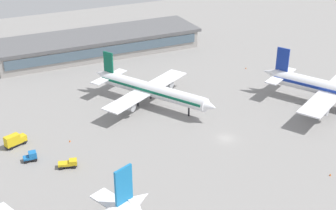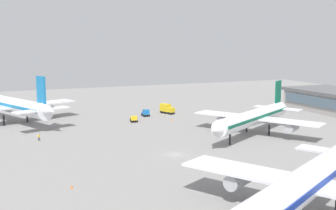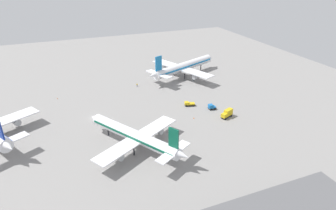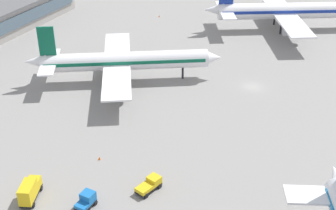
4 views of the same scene
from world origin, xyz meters
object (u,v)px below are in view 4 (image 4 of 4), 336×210
object	(u,v)px
airplane_at_gate	(123,61)
airplane_taxiing	(289,11)
pushback_tractor	(150,185)
safety_cone_far_side	(99,158)
baggage_tug	(87,200)
catering_truck	(30,190)
safety_cone_near_gate	(159,16)

from	to	relation	value
airplane_at_gate	airplane_taxiing	size ratio (longest dim) A/B	0.88
pushback_tractor	safety_cone_far_side	size ratio (longest dim) A/B	7.92
baggage_tug	safety_cone_far_side	distance (m)	11.77
catering_truck	pushback_tractor	world-z (taller)	catering_truck
pushback_tractor	safety_cone_far_side	distance (m)	11.93
airplane_at_gate	safety_cone_far_side	size ratio (longest dim) A/B	66.18
airplane_at_gate	safety_cone_near_gate	size ratio (longest dim) A/B	66.18
airplane_at_gate	catering_truck	bearing A→B (deg)	-110.19
safety_cone_far_side	baggage_tug	bearing A→B (deg)	23.64
airplane_taxiing	airplane_at_gate	bearing A→B (deg)	-146.29
catering_truck	safety_cone_far_side	xyz separation A→B (m)	(-13.12, 3.97, -1.40)
airplane_at_gate	airplane_taxiing	bearing A→B (deg)	31.80
airplane_taxiing	catering_truck	distance (m)	91.76
catering_truck	safety_cone_near_gate	size ratio (longest dim) A/B	9.84
airplane_at_gate	safety_cone_near_gate	world-z (taller)	airplane_at_gate
airplane_taxiing	safety_cone_far_side	bearing A→B (deg)	-129.04
airplane_at_gate	pushback_tractor	size ratio (longest dim) A/B	8.36
pushback_tractor	safety_cone_near_gate	size ratio (longest dim) A/B	7.92
pushback_tractor	safety_cone_far_side	xyz separation A→B (m)	(-3.26, -11.46, -0.67)
airplane_taxiing	catering_truck	bearing A→B (deg)	-129.99
airplane_at_gate	safety_cone_near_gate	xyz separation A→B (m)	(-42.21, -12.05, -4.58)
safety_cone_far_side	pushback_tractor	bearing A→B (deg)	74.09
safety_cone_near_gate	safety_cone_far_side	bearing A→B (deg)	18.48
catering_truck	pushback_tractor	xyz separation A→B (m)	(-9.85, 15.43, -0.73)
catering_truck	baggage_tug	size ratio (longest dim) A/B	1.79
airplane_taxiing	pushback_tractor	xyz separation A→B (m)	(80.01, -2.76, -4.47)
airplane_at_gate	pushback_tractor	world-z (taller)	airplane_at_gate
safety_cone_near_gate	safety_cone_far_side	xyz separation A→B (m)	(70.23, 23.47, 0.00)
baggage_tug	airplane_taxiing	bearing A→B (deg)	-3.30
baggage_tug	safety_cone_near_gate	size ratio (longest dim) A/B	5.49
airplane_at_gate	safety_cone_far_side	distance (m)	30.60
baggage_tug	safety_cone_far_side	xyz separation A→B (m)	(-10.76, -4.71, -0.86)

